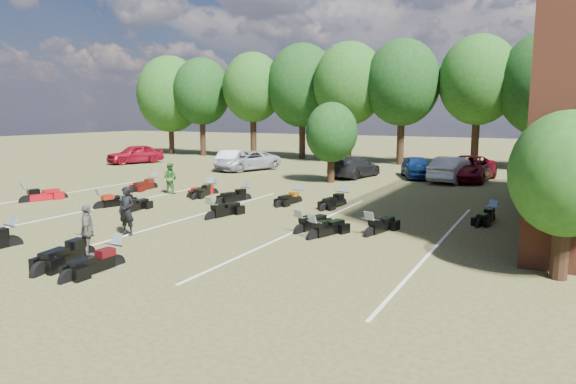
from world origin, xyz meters
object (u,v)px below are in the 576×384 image
Objects in this scene: motorcycle_14 at (153,188)px; person_black at (127,211)px; person_grey at (88,231)px; motorcycle_3 at (12,246)px; motorcycle_7 at (26,202)px; car_0 at (135,154)px; car_4 at (417,167)px; person_green at (170,178)px.

person_black is at bearing -56.24° from motorcycle_14.
motorcycle_3 is (-3.33, -0.20, -0.81)m from person_grey.
motorcycle_14 is (2.20, 6.46, 0.00)m from motorcycle_7.
car_0 reaches higher than motorcycle_7.
car_4 is at bearing 25.42° from car_0.
car_4 is 1.81× the size of motorcycle_7.
person_green reaches higher than car_4.
person_green reaches higher than motorcycle_14.
motorcycle_3 is (16.26, -22.49, -0.80)m from car_0.
car_4 is 1.73× the size of motorcycle_3.
car_4 is at bearing 39.58° from motorcycle_14.
person_grey is at bearing -122.70° from car_4.
person_green is 12.35m from person_grey.
motorcycle_7 is at bearing -151.43° from car_4.
motorcycle_7 is (-10.38, 5.38, -0.81)m from person_grey.
car_4 reaches higher than motorcycle_3.
person_green is at bearing -111.51° from motorcycle_7.
car_4 is 2.62× the size of person_grey.
person_grey reaches higher than car_4.
motorcycle_7 is (-14.48, -18.12, -0.72)m from car_4.
motorcycle_3 is at bearing 159.00° from motorcycle_7.
car_4 is 1.86× the size of motorcycle_14.
person_green is (-10.12, -12.71, 0.10)m from car_4.
motorcycle_7 is (-9.28, 2.71, -0.87)m from person_black.
person_black is at bearing -178.87° from motorcycle_7.
person_grey is at bearing 114.30° from person_green.
car_0 is 15.50m from motorcycle_14.
motorcycle_14 is (-4.85, 12.04, 0.00)m from motorcycle_3.
motorcycle_14 is (-7.08, 9.16, -0.87)m from person_black.
person_green reaches higher than person_grey.
car_0 is 1.92× the size of motorcycle_3.
motorcycle_7 is at bearing 18.76° from person_grey.
motorcycle_7 is at bearing -38.88° from car_0.
motorcycle_3 is at bearing 49.54° from person_grey.
car_0 is at bearing 160.10° from car_4.
car_0 is 2.91× the size of person_grey.
car_0 is 2.07× the size of motorcycle_14.
motorcycle_7 is (-4.36, -5.40, -0.82)m from person_green.
motorcycle_14 is at bearing -159.29° from car_4.
person_green is at bearing -29.92° from motorcycle_14.
person_black reaches higher than person_green.
person_grey reaches higher than motorcycle_3.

